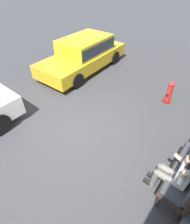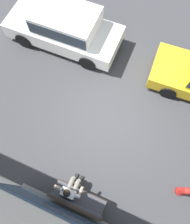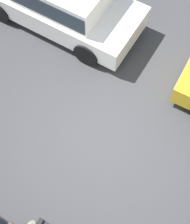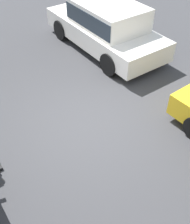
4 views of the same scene
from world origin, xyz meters
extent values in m
plane|color=#38383A|center=(0.00, 0.00, 0.00)|extent=(60.00, 60.00, 0.00)
cube|color=beige|center=(0.00, 3.40, 2.50)|extent=(18.00, 0.40, 4.99)
cube|color=#385170|center=(-0.27, 3.18, 1.45)|extent=(3.40, 0.03, 2.50)
cube|color=gray|center=(-0.27, 3.15, 0.18)|extent=(3.60, 0.12, 0.10)
cylinder|color=#332319|center=(0.46, 3.00, 0.21)|extent=(0.07, 0.07, 0.43)
cylinder|color=#332319|center=(-1.00, 3.00, 0.21)|extent=(0.07, 0.07, 0.43)
cylinder|color=#332319|center=(0.46, 2.61, 0.21)|extent=(0.07, 0.07, 0.43)
cylinder|color=#332319|center=(-1.00, 2.61, 0.21)|extent=(0.07, 0.07, 0.43)
cube|color=#332319|center=(-0.27, 2.81, 0.46)|extent=(1.62, 0.55, 0.06)
cube|color=#38383D|center=(-0.27, 2.81, 0.54)|extent=(1.56, 0.49, 0.10)
cube|color=#332319|center=(-0.27, 3.04, 0.76)|extent=(1.62, 0.07, 0.55)
cube|color=#38383D|center=(-0.27, 2.98, 0.76)|extent=(1.56, 0.06, 0.47)
cylinder|color=#6B665B|center=(0.13, 2.57, 0.54)|extent=(0.15, 0.42, 0.15)
cylinder|color=#6B665B|center=(0.13, 2.36, 0.27)|extent=(0.12, 0.12, 0.54)
cube|color=black|center=(0.13, 2.28, 0.04)|extent=(0.10, 0.24, 0.07)
cylinder|color=#6B665B|center=(-0.05, 2.57, 0.54)|extent=(0.15, 0.42, 0.15)
cylinder|color=#6B665B|center=(-0.05, 2.36, 0.27)|extent=(0.12, 0.12, 0.54)
cube|color=black|center=(-0.05, 2.28, 0.04)|extent=(0.10, 0.24, 0.07)
cube|color=#6B665B|center=(0.04, 2.78, 0.54)|extent=(0.34, 0.24, 0.14)
cube|color=silver|center=(0.04, 2.78, 0.82)|extent=(0.38, 0.22, 0.56)
sphere|color=tan|center=(0.04, 2.78, 1.24)|extent=(0.22, 0.22, 0.22)
sphere|color=black|center=(0.04, 2.79, 1.27)|extent=(0.20, 0.20, 0.20)
cylinder|color=silver|center=(-0.20, 2.76, 0.93)|extent=(0.20, 0.10, 0.28)
cylinder|color=tan|center=(-0.25, 2.60, 0.81)|extent=(0.08, 0.27, 0.17)
cylinder|color=silver|center=(0.28, 2.78, 1.00)|extent=(0.25, 0.10, 0.22)
cylinder|color=tan|center=(0.35, 2.76, 1.19)|extent=(0.16, 0.08, 0.25)
cube|color=#232328|center=(0.18, 2.76, 1.23)|extent=(0.02, 0.07, 0.15)
cylinder|color=black|center=(-1.70, -1.71, 0.30)|extent=(0.61, 0.21, 0.60)
cylinder|color=black|center=(-1.62, -3.34, 0.30)|extent=(0.61, 0.21, 0.60)
cube|color=white|center=(2.85, -2.51, 0.55)|extent=(4.48, 1.87, 0.60)
cube|color=white|center=(2.67, -2.51, 1.20)|extent=(2.34, 1.62, 0.70)
cube|color=#28333D|center=(2.67, -2.51, 1.20)|extent=(2.29, 1.65, 0.49)
cylinder|color=black|center=(4.22, -1.63, 0.34)|extent=(0.68, 0.19, 0.68)
cylinder|color=black|center=(4.24, -3.35, 0.34)|extent=(0.68, 0.19, 0.68)
cylinder|color=black|center=(1.46, -1.67, 0.34)|extent=(0.68, 0.19, 0.68)
cylinder|color=black|center=(1.48, -3.39, 0.34)|extent=(0.68, 0.19, 0.68)
cylinder|color=maroon|center=(-3.05, 1.37, 0.05)|extent=(0.26, 0.26, 0.10)
cylinder|color=red|center=(-3.05, 1.37, 0.38)|extent=(0.19, 0.19, 0.55)
sphere|color=red|center=(-3.05, 1.37, 0.71)|extent=(0.20, 0.20, 0.20)
cylinder|color=red|center=(-3.19, 1.37, 0.46)|extent=(0.10, 0.08, 0.08)
cylinder|color=red|center=(-2.91, 1.37, 0.46)|extent=(0.10, 0.08, 0.08)
camera|label=1|loc=(2.38, 2.60, 3.76)|focal=28.00mm
camera|label=2|loc=(-0.69, 2.60, 7.35)|focal=35.00mm
camera|label=3|loc=(-1.44, 2.60, 7.37)|focal=55.00mm
camera|label=4|loc=(-4.03, 2.60, 4.65)|focal=45.00mm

